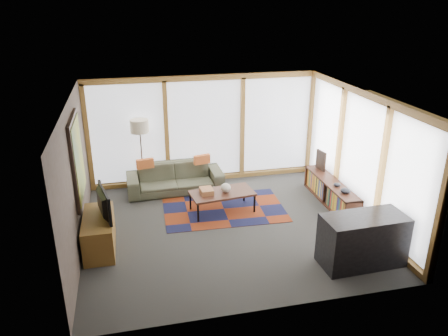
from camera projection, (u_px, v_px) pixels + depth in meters
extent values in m
plane|color=#2E2E2C|center=(228.00, 227.00, 8.64)|extent=(5.50, 5.50, 0.00)
cube|color=#40352D|center=(75.00, 179.00, 7.59)|extent=(0.04, 5.00, 2.60)
cube|color=#40352D|center=(272.00, 231.00, 5.89)|extent=(5.50, 0.04, 2.60)
cube|color=silver|center=(229.00, 97.00, 7.68)|extent=(5.50, 5.00, 0.04)
cube|color=white|center=(205.00, 129.00, 10.40)|extent=(5.30, 0.02, 2.35)
cube|color=white|center=(361.00, 155.00, 8.72)|extent=(0.02, 4.80, 2.35)
cube|color=black|center=(77.00, 159.00, 7.78)|extent=(0.05, 1.35, 1.55)
cube|color=yellow|center=(79.00, 159.00, 7.79)|extent=(0.02, 1.20, 1.40)
cube|color=maroon|center=(224.00, 209.00, 9.35)|extent=(2.61, 1.73, 0.01)
imported|color=#3E3E2D|center=(175.00, 178.00, 10.12)|extent=(2.21, 0.90, 0.64)
cube|color=#C55D29|center=(145.00, 164.00, 9.80)|extent=(0.40, 0.18, 0.21)
cube|color=#C55D29|center=(202.00, 159.00, 10.06)|extent=(0.40, 0.20, 0.21)
cube|color=#945C34|center=(207.00, 191.00, 9.04)|extent=(0.27, 0.33, 0.11)
ellipsoid|color=beige|center=(226.00, 188.00, 9.10)|extent=(0.22, 0.22, 0.19)
ellipsoid|color=black|center=(346.00, 191.00, 8.89)|extent=(0.21, 0.21, 0.10)
ellipsoid|color=black|center=(337.00, 185.00, 9.20)|extent=(0.16, 0.16, 0.07)
cube|color=black|center=(321.00, 160.00, 10.03)|extent=(0.10, 0.35, 0.45)
cube|color=brown|center=(99.00, 233.00, 7.81)|extent=(0.52, 1.25, 0.62)
imported|color=black|center=(100.00, 204.00, 7.62)|extent=(0.31, 0.91, 0.52)
cube|color=black|center=(363.00, 240.00, 7.32)|extent=(1.42, 0.70, 0.89)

